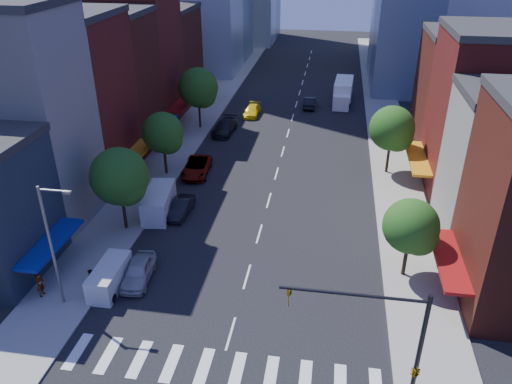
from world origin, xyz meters
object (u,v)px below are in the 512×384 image
(parked_car_front, at_px, (138,271))
(box_truck, at_px, (343,93))
(traffic_car_oncoming, at_px, (310,102))
(taxi, at_px, (252,111))
(parked_car_second, at_px, (181,208))
(cargo_van_far, at_px, (159,203))
(traffic_car_far, at_px, (344,103))
(pedestrian_near, at_px, (40,284))
(pedestrian_far, at_px, (91,280))
(parked_car_rear, at_px, (225,127))
(parked_car_third, at_px, (197,167))
(cargo_van_near, at_px, (109,278))

(parked_car_front, distance_m, box_truck, 47.47)
(traffic_car_oncoming, bearing_deg, taxi, 32.68)
(parked_car_front, bearing_deg, taxi, 81.78)
(parked_car_second, height_order, cargo_van_far, cargo_van_far)
(taxi, bearing_deg, traffic_car_far, 26.71)
(parked_car_front, height_order, pedestrian_near, pedestrian_near)
(parked_car_second, xyz_separation_m, pedestrian_near, (-6.34, -12.69, 0.41))
(box_truck, bearing_deg, taxi, -145.38)
(pedestrian_far, bearing_deg, taxi, 169.30)
(parked_car_rear, distance_m, cargo_van_far, 20.98)
(cargo_van_far, height_order, traffic_car_far, cargo_van_far)
(parked_car_third, bearing_deg, traffic_car_oncoming, 62.80)
(cargo_van_far, bearing_deg, parked_car_third, 75.76)
(pedestrian_near, relative_size, pedestrian_far, 1.13)
(cargo_van_near, xyz_separation_m, pedestrian_near, (-4.34, -1.65, 0.18))
(cargo_van_far, xyz_separation_m, pedestrian_far, (-1.11, -11.27, -0.14))
(pedestrian_near, bearing_deg, pedestrian_far, -71.48)
(parked_car_front, xyz_separation_m, pedestrian_far, (-2.78, -1.82, 0.22))
(parked_car_front, bearing_deg, box_truck, 67.28)
(cargo_van_near, height_order, pedestrian_far, pedestrian_far)
(traffic_car_far, bearing_deg, box_truck, -79.93)
(parked_car_rear, height_order, box_truck, box_truck)
(traffic_car_oncoming, height_order, traffic_car_far, traffic_car_oncoming)
(pedestrian_near, bearing_deg, traffic_car_far, -24.70)
(parked_car_second, xyz_separation_m, parked_car_third, (-0.84, 8.45, 0.08))
(parked_car_second, xyz_separation_m, cargo_van_near, (-2.00, -11.05, 0.23))
(parked_car_third, xyz_separation_m, cargo_van_near, (-1.16, -19.49, 0.15))
(parked_car_third, bearing_deg, cargo_van_far, -101.40)
(parked_car_second, distance_m, pedestrian_near, 14.19)
(traffic_car_far, distance_m, pedestrian_near, 50.77)
(traffic_car_oncoming, distance_m, box_truck, 5.47)
(taxi, bearing_deg, parked_car_rear, -105.71)
(parked_car_third, distance_m, traffic_car_far, 29.46)
(parked_car_third, relative_size, cargo_van_near, 1.27)
(parked_car_rear, height_order, pedestrian_far, pedestrian_far)
(parked_car_second, height_order, traffic_car_oncoming, traffic_car_oncoming)
(parked_car_front, distance_m, traffic_car_far, 45.83)
(traffic_car_far, bearing_deg, parked_car_second, 70.05)
(cargo_van_near, height_order, cargo_van_far, cargo_van_far)
(parked_car_third, height_order, traffic_car_far, parked_car_third)
(cargo_van_far, relative_size, traffic_car_oncoming, 1.21)
(parked_car_rear, relative_size, box_truck, 0.66)
(traffic_car_far, height_order, pedestrian_near, pedestrian_near)
(parked_car_third, xyz_separation_m, pedestrian_near, (-5.49, -21.14, 0.33))
(parked_car_rear, relative_size, traffic_car_far, 1.41)
(cargo_van_far, distance_m, taxi, 28.45)
(pedestrian_far, bearing_deg, parked_car_front, 119.65)
(traffic_car_oncoming, bearing_deg, parked_car_third, 67.62)
(parked_car_rear, distance_m, taxi, 7.62)
(parked_car_front, distance_m, pedestrian_near, 6.71)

